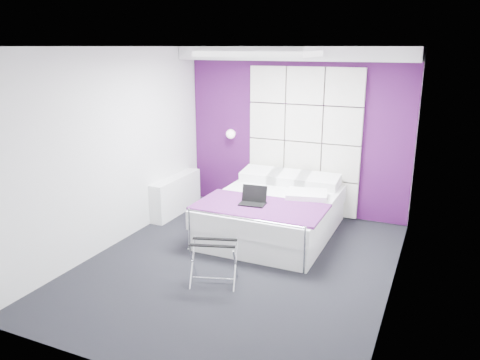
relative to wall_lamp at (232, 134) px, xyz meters
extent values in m
plane|color=black|center=(1.05, -2.06, -1.22)|extent=(4.40, 4.40, 0.00)
plane|color=white|center=(1.05, -2.06, 1.38)|extent=(4.40, 4.40, 0.00)
plane|color=silver|center=(1.05, 0.14, 0.08)|extent=(3.60, 0.00, 3.60)
plane|color=silver|center=(-0.75, -2.06, 0.08)|extent=(0.00, 4.40, 4.40)
plane|color=silver|center=(2.85, -2.06, 0.08)|extent=(0.00, 4.40, 4.40)
cube|color=#45114A|center=(1.05, 0.13, 0.08)|extent=(3.58, 0.02, 2.58)
cube|color=white|center=(1.05, -0.11, 1.28)|extent=(3.58, 0.50, 0.20)
sphere|color=white|center=(0.00, 0.00, 0.00)|extent=(0.15, 0.15, 0.15)
cube|color=white|center=(-0.64, -0.76, -0.92)|extent=(0.22, 1.20, 0.60)
cube|color=white|center=(1.09, -0.96, -1.07)|extent=(1.61, 2.01, 0.30)
cube|color=white|center=(1.09, -0.96, -0.79)|extent=(1.65, 2.05, 0.25)
cube|color=#4B1859|center=(1.09, -1.47, -0.65)|extent=(1.71, 0.90, 0.03)
cube|color=white|center=(0.50, -0.04, -0.61)|extent=(0.50, 0.39, 0.06)
cube|color=black|center=(0.99, -2.60, -0.72)|extent=(0.51, 0.38, 0.01)
cube|color=black|center=(0.98, -1.45, -0.63)|extent=(0.34, 0.24, 0.02)
cube|color=black|center=(0.98, -1.34, -0.51)|extent=(0.34, 0.01, 0.23)
camera|label=1|loc=(3.22, -6.88, 1.38)|focal=35.00mm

